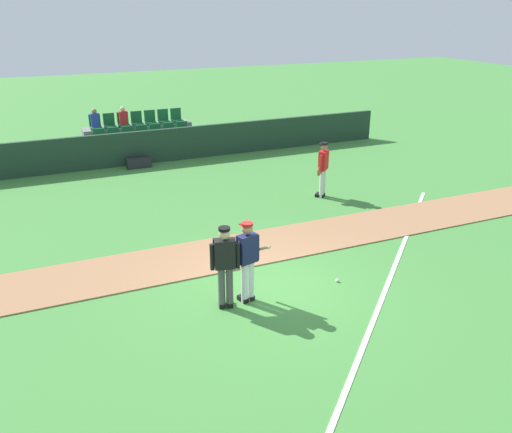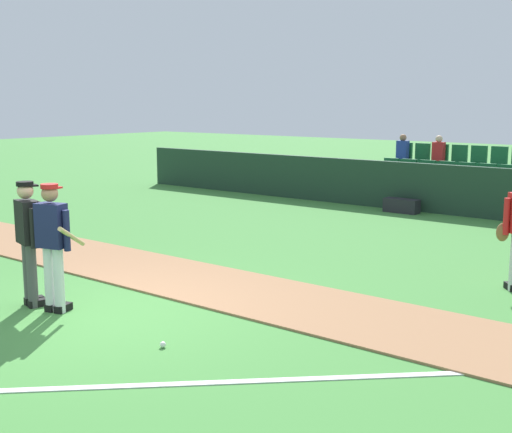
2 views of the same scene
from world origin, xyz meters
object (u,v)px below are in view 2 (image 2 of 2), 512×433
at_px(batter_navy_jersey, 53,242).
at_px(baseball, 163,345).
at_px(equipment_bag, 402,206).
at_px(umpire_home_plate, 29,236).

height_order(batter_navy_jersey, baseball, batter_navy_jersey).
bearing_deg(equipment_bag, umpire_home_plate, -92.58).
bearing_deg(umpire_home_plate, baseball, -0.30).
xyz_separation_m(umpire_home_plate, baseball, (2.62, -0.01, -0.96)).
relative_size(batter_navy_jersey, umpire_home_plate, 1.00).
height_order(batter_navy_jersey, umpire_home_plate, same).
distance_m(umpire_home_plate, equipment_bag, 10.59).
relative_size(baseball, equipment_bag, 0.08).
xyz_separation_m(batter_navy_jersey, equipment_bag, (-0.02, 10.51, -0.79)).
height_order(batter_navy_jersey, equipment_bag, batter_navy_jersey).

